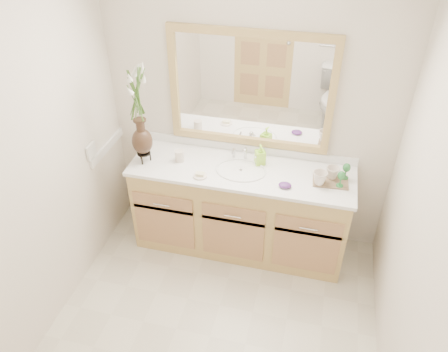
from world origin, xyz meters
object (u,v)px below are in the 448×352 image
(tumbler, at_px, (180,156))
(tray, at_px, (330,181))
(flower_vase, at_px, (137,101))
(soap_bottle, at_px, (260,155))

(tumbler, height_order, tray, tumbler)
(tumbler, relative_size, tray, 0.36)
(flower_vase, relative_size, tray, 3.00)
(flower_vase, height_order, tray, flower_vase)
(soap_bottle, bearing_deg, tray, -35.64)
(flower_vase, distance_m, soap_bottle, 1.07)
(tray, bearing_deg, soap_bottle, 164.69)
(tumbler, relative_size, soap_bottle, 0.61)
(tumbler, distance_m, soap_bottle, 0.67)
(flower_vase, distance_m, tumbler, 0.58)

